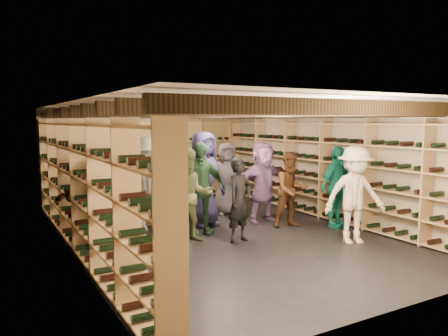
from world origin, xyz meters
TOP-DOWN VIEW (x-y plane):
  - ground at (0.00, 0.00)m, footprint 8.00×8.00m
  - walls at (0.00, 0.00)m, footprint 5.52×8.02m
  - ceiling at (0.00, 0.00)m, footprint 5.50×8.00m
  - ceiling_joists at (0.00, 0.00)m, footprint 5.40×7.12m
  - wine_rack_left at (-2.57, 0.00)m, footprint 0.32×7.50m
  - wine_rack_right at (2.57, 0.00)m, footprint 0.32×7.50m
  - wine_rack_back at (0.00, 3.83)m, footprint 4.70×0.30m
  - crate_stack_left at (-1.15, 1.30)m, footprint 0.54×0.40m
  - crate_stack_right at (1.16, 1.58)m, footprint 0.50×0.33m
  - crate_loose at (0.69, 1.52)m, footprint 0.51×0.35m
  - person_0 at (-2.18, -0.35)m, footprint 0.83×0.62m
  - person_1 at (-0.05, -0.75)m, footprint 0.63×0.52m
  - person_2 at (-0.81, -0.33)m, footprint 0.93×0.81m
  - person_3 at (1.63, -1.80)m, footprint 1.24×0.96m
  - person_4 at (2.18, -0.78)m, footprint 1.01×0.59m
  - person_5 at (-2.18, 0.20)m, footprint 1.55×0.64m
  - person_6 at (-0.07, 0.60)m, footprint 1.05×0.81m
  - person_7 at (-0.60, 1.10)m, footprint 0.68×0.52m
  - person_8 at (1.40, -0.35)m, footprint 0.82×0.69m
  - person_9 at (-1.15, 0.80)m, footprint 1.27×0.87m
  - person_10 at (-0.43, 0.07)m, footprint 1.07×0.60m
  - person_11 at (1.17, 0.30)m, footprint 1.58×0.53m
  - person_12 at (0.87, 1.30)m, footprint 0.92×0.74m

SIDE VIEW (x-z plane):
  - ground at x=0.00m, z-range 0.00..0.00m
  - crate_loose at x=0.69m, z-range 0.00..0.17m
  - crate_stack_right at x=1.16m, z-range 0.00..0.34m
  - crate_stack_left at x=-1.15m, z-range 0.00..0.68m
  - person_1 at x=-0.05m, z-range 0.00..1.48m
  - person_8 at x=1.40m, z-range 0.00..1.50m
  - person_0 at x=-2.18m, z-range 0.00..1.55m
  - person_4 at x=2.18m, z-range 0.00..1.61m
  - person_5 at x=-2.18m, z-range 0.00..1.62m
  - person_2 at x=-0.81m, z-range 0.00..1.63m
  - person_12 at x=0.87m, z-range 0.00..1.63m
  - person_7 at x=-0.60m, z-range 0.00..1.68m
  - person_3 at x=1.63m, z-range 0.00..1.69m
  - person_11 at x=1.17m, z-range 0.00..1.69m
  - person_10 at x=-0.43m, z-range 0.00..1.73m
  - person_9 at x=-1.15m, z-range 0.00..1.81m
  - person_6 at x=-0.07m, z-range 0.00..1.91m
  - wine_rack_back at x=0.00m, z-range 0.00..2.15m
  - wine_rack_left at x=-2.57m, z-range 0.00..2.15m
  - wine_rack_right at x=2.57m, z-range 0.00..2.15m
  - walls at x=0.00m, z-range 0.00..2.40m
  - ceiling_joists at x=0.00m, z-range 2.17..2.35m
  - ceiling at x=0.00m, z-range 2.40..2.40m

